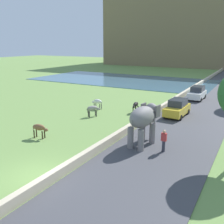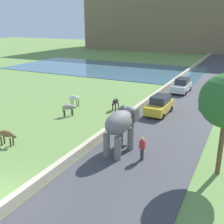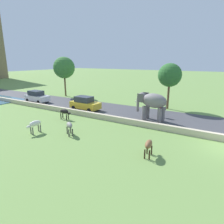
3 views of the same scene
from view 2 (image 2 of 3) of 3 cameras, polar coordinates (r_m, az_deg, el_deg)
ground_plane at (r=15.70m, az=-22.45°, el=-15.98°), size 220.00×220.00×0.00m
road_surface at (r=29.82m, az=14.81°, el=1.27°), size 7.00×120.00×0.06m
barrier_wall at (r=28.85m, az=6.63°, el=1.75°), size 0.40×110.00×0.59m
lake at (r=52.60m, az=-1.64°, el=9.15°), size 36.00×18.00×0.08m
hill_distant at (r=93.33m, az=17.44°, el=20.86°), size 64.00×28.00×27.48m
elephant at (r=18.10m, az=1.84°, el=-2.55°), size 1.65×3.53×2.99m
person_beside_elephant at (r=17.53m, az=6.33°, el=-7.54°), size 0.36×0.22×1.63m
car_white at (r=35.29m, az=14.41°, el=5.38°), size 1.85×4.03×1.80m
car_yellow at (r=26.46m, az=9.93°, el=1.42°), size 1.89×4.05×1.80m
cow_grey at (r=25.91m, az=-9.07°, el=0.95°), size 1.08×1.32×1.15m
cow_brown at (r=20.91m, az=-21.10°, el=-4.42°), size 1.42×0.61×1.15m
cow_white at (r=28.90m, az=-7.89°, el=2.84°), size 1.40×0.52×1.15m
cow_black at (r=27.34m, az=0.71°, el=2.12°), size 0.52×1.40×1.15m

